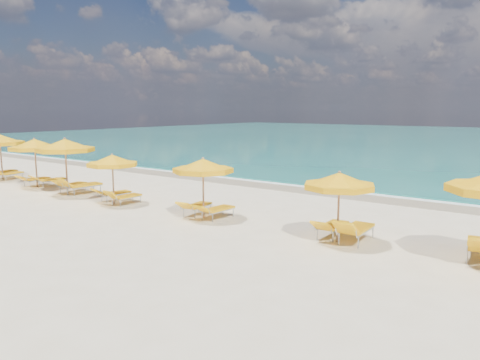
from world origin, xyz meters
The scene contains 24 objects.
ground_plane centered at (0.00, 0.00, 0.00)m, with size 120.00×120.00×0.00m, color beige.
ocean centered at (0.00, 48.00, 0.00)m, with size 120.00×80.00×0.30m, color #12695F.
wet_sand_band centered at (0.00, 7.40, 0.00)m, with size 120.00×2.60×0.01m, color tan.
foam_line centered at (0.00, 8.20, 0.00)m, with size 120.00×1.20×0.03m, color white.
whitecap_near centered at (-6.00, 17.00, 0.00)m, with size 14.00×0.36×0.05m, color white.
umbrella_0 centered at (-15.32, 0.10, 2.16)m, with size 2.98×2.98×2.53m.
umbrella_1 centered at (-11.38, -0.15, 2.09)m, with size 3.13×3.13×2.45m.
umbrella_2 centered at (-8.39, -0.41, 2.21)m, with size 3.05×3.05×2.59m.
umbrella_3 centered at (-4.95, -0.53, 1.77)m, with size 2.72×2.72×2.08m.
umbrella_4 centered at (-0.37, -0.19, 1.87)m, with size 2.39×2.39×2.19m.
umbrella_5 centered at (4.80, -0.15, 1.81)m, with size 2.15×2.15×2.12m.
lounger_0_left centered at (-15.75, 0.37, 0.21)m, with size 0.88×1.85×0.74m.
lounger_0_right centered at (-14.86, 0.31, 0.20)m, with size 0.87×1.77×0.64m.
lounger_1_left centered at (-11.88, 0.07, 0.20)m, with size 0.61×1.68×0.63m.
lounger_1_right centered at (-10.96, 0.37, 0.20)m, with size 0.86×1.80×0.67m.
lounger_2_left centered at (-8.85, 0.15, 0.20)m, with size 0.85×1.76×0.69m.
lounger_2_right centered at (-7.89, 0.07, 0.24)m, with size 0.86×2.02×0.89m.
lounger_3_left centered at (-5.48, -0.05, 0.20)m, with size 0.84×1.72×0.64m.
lounger_3_right centered at (-4.46, -0.31, 0.20)m, with size 0.55×1.60×0.71m.
lounger_4_left centered at (-0.90, 0.04, 0.20)m, with size 0.80×1.75×0.66m.
lounger_4_right centered at (0.09, 0.01, 0.20)m, with size 0.63×1.74×0.67m.
lounger_5_left centered at (4.43, 0.27, 0.21)m, with size 0.64×1.76×0.70m.
lounger_5_right centered at (5.22, 0.19, 0.24)m, with size 0.73×1.94×0.86m.
lounger_6_left centered at (8.45, 0.59, 0.23)m, with size 0.92×1.94×0.85m.
Camera 1 is at (10.45, -12.53, 3.91)m, focal length 35.00 mm.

